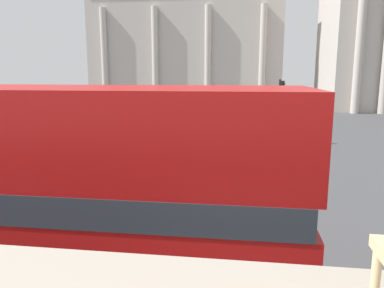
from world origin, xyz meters
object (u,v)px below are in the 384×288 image
(double_decker_bus, at_px, (5,197))
(plaza_building_left, at_px, (189,49))
(car_silver, at_px, (100,152))
(pedestrian_yellow, at_px, (137,119))
(traffic_light_near, at_px, (142,133))
(traffic_light_far, at_px, (280,102))
(traffic_light_mid, at_px, (231,112))
(pedestrian_white, at_px, (148,114))

(double_decker_bus, xyz_separation_m, plaza_building_left, (-4.94, 55.73, 5.99))
(car_silver, xyz_separation_m, pedestrian_yellow, (-1.12, 10.50, 0.36))
(traffic_light_near, xyz_separation_m, pedestrian_yellow, (-4.36, 14.53, -1.28))
(double_decker_bus, distance_m, traffic_light_far, 19.50)
(traffic_light_near, relative_size, traffic_light_far, 0.87)
(plaza_building_left, relative_size, traffic_light_mid, 7.54)
(plaza_building_left, height_order, car_silver, plaza_building_left)
(plaza_building_left, xyz_separation_m, traffic_light_mid, (8.33, -42.49, -5.84))
(traffic_light_near, bearing_deg, pedestrian_yellow, 106.70)
(double_decker_bus, xyz_separation_m, pedestrian_white, (-4.04, 25.46, -1.33))
(traffic_light_mid, distance_m, traffic_light_far, 5.98)
(traffic_light_far, bearing_deg, plaza_building_left, 106.80)
(traffic_light_far, xyz_separation_m, pedestrian_yellow, (-10.28, 3.43, -1.61))
(double_decker_bus, relative_size, pedestrian_yellow, 5.53)
(traffic_light_far, distance_m, pedestrian_white, 12.62)
(traffic_light_mid, relative_size, car_silver, 0.92)
(car_silver, xyz_separation_m, pedestrian_white, (-1.20, 14.09, 0.34))
(car_silver, distance_m, pedestrian_yellow, 10.57)
(traffic_light_mid, bearing_deg, traffic_light_near, -116.94)
(traffic_light_near, height_order, traffic_light_far, traffic_light_far)
(traffic_light_near, height_order, traffic_light_mid, traffic_light_mid)
(traffic_light_near, distance_m, pedestrian_yellow, 15.23)
(plaza_building_left, relative_size, pedestrian_white, 16.19)
(traffic_light_far, height_order, pedestrian_white, traffic_light_far)
(pedestrian_white, bearing_deg, car_silver, -133.56)
(plaza_building_left, bearing_deg, car_silver, -87.30)
(car_silver, relative_size, pedestrian_yellow, 2.30)
(plaza_building_left, xyz_separation_m, car_silver, (2.09, -44.35, -7.66))
(double_decker_bus, distance_m, traffic_light_near, 7.36)
(traffic_light_mid, bearing_deg, plaza_building_left, 101.09)
(pedestrian_yellow, bearing_deg, traffic_light_mid, 62.15)
(traffic_light_mid, bearing_deg, car_silver, -163.39)
(pedestrian_white, bearing_deg, double_decker_bus, -129.40)
(traffic_light_near, xyz_separation_m, traffic_light_far, (5.92, 11.10, 0.32))
(traffic_light_far, bearing_deg, traffic_light_mid, -119.31)
(traffic_light_near, distance_m, car_silver, 5.43)
(double_decker_bus, xyz_separation_m, traffic_light_mid, (3.39, 13.24, 0.15))
(traffic_light_mid, height_order, traffic_light_far, traffic_light_far)
(pedestrian_white, bearing_deg, traffic_light_mid, -107.12)
(pedestrian_white, relative_size, pedestrian_yellow, 0.99)
(plaza_building_left, bearing_deg, double_decker_bus, -84.94)
(double_decker_bus, distance_m, traffic_light_mid, 13.66)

